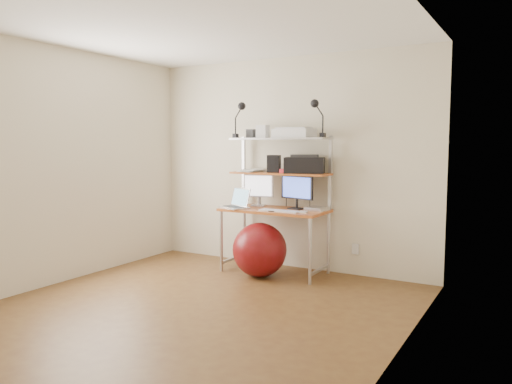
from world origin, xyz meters
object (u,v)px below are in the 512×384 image
monitor_black (297,190)px  exercise_ball (260,250)px  printer (305,164)px  monitor_silver (259,188)px  laptop (237,204)px

monitor_black → exercise_ball: bearing=-113.3°
monitor_black → printer: 0.30m
monitor_silver → printer: 0.67m
laptop → exercise_ball: laptop is taller
monitor_silver → exercise_ball: monitor_silver is taller
monitor_black → exercise_ball: monitor_black is taller
printer → laptop: bearing=-177.5°
monitor_silver → laptop: size_ratio=0.99×
monitor_silver → printer: bearing=-14.5°
monitor_black → exercise_ball: 0.81m
laptop → printer: (0.72, 0.28, 0.46)m
exercise_ball → laptop: bearing=161.9°
monitor_silver → monitor_black: (0.52, -0.03, 0.01)m
monitor_black → printer: printer is taller
printer → exercise_ball: (-0.36, -0.40, -0.95)m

